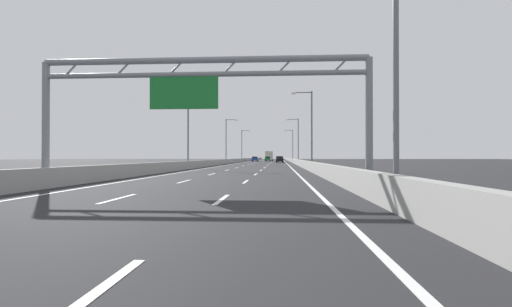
{
  "coord_description": "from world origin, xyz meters",
  "views": [
    {
      "loc": [
        3.75,
        -0.16,
        1.46
      ],
      "look_at": [
        0.24,
        55.87,
        1.91
      ],
      "focal_mm": 26.47,
      "sensor_mm": 36.0,
      "label": 1
    }
  ],
  "objects_px": {
    "streetlamp_right_far": "(297,138)",
    "streetlamp_right_distant": "(292,143)",
    "streetlamp_right_mid": "(310,124)",
    "streetlamp_left_far": "(227,138)",
    "sign_gantry": "(201,88)",
    "box_truck": "(269,156)",
    "streetlamp_left_mid": "(190,125)",
    "blue_car": "(255,159)",
    "silver_car": "(279,159)",
    "black_car": "(280,159)",
    "streetlamp_right_near": "(389,41)",
    "streetlamp_left_distant": "(243,144)",
    "green_car": "(268,159)"
  },
  "relations": [
    {
      "from": "streetlamp_right_far",
      "to": "streetlamp_right_distant",
      "type": "height_order",
      "value": "same"
    },
    {
      "from": "streetlamp_right_mid",
      "to": "streetlamp_left_far",
      "type": "bearing_deg",
      "value": 113.99
    },
    {
      "from": "streetlamp_left_far",
      "to": "streetlamp_right_distant",
      "type": "height_order",
      "value": "same"
    },
    {
      "from": "streetlamp_right_mid",
      "to": "streetlamp_right_far",
      "type": "height_order",
      "value": "same"
    },
    {
      "from": "sign_gantry",
      "to": "streetlamp_left_far",
      "type": "height_order",
      "value": "streetlamp_left_far"
    },
    {
      "from": "sign_gantry",
      "to": "box_truck",
      "type": "distance_m",
      "value": 109.2
    },
    {
      "from": "streetlamp_left_mid",
      "to": "streetlamp_right_far",
      "type": "xyz_separation_m",
      "value": [
        14.93,
        33.55,
        0.0
      ]
    },
    {
      "from": "blue_car",
      "to": "silver_car",
      "type": "height_order",
      "value": "silver_car"
    },
    {
      "from": "streetlamp_right_mid",
      "to": "black_car",
      "type": "xyz_separation_m",
      "value": [
        -3.62,
        43.25,
        -4.65
      ]
    },
    {
      "from": "streetlamp_left_mid",
      "to": "black_car",
      "type": "distance_m",
      "value": 44.95
    },
    {
      "from": "sign_gantry",
      "to": "streetlamp_right_far",
      "type": "distance_m",
      "value": 62.33
    },
    {
      "from": "box_truck",
      "to": "streetlamp_left_mid",
      "type": "bearing_deg",
      "value": -95.42
    },
    {
      "from": "streetlamp_right_near",
      "to": "streetlamp_left_distant",
      "type": "xyz_separation_m",
      "value": [
        -14.93,
        100.65,
        0.0
      ]
    },
    {
      "from": "streetlamp_left_distant",
      "to": "box_truck",
      "type": "relative_size",
      "value": 1.2
    },
    {
      "from": "streetlamp_right_distant",
      "to": "black_car",
      "type": "distance_m",
      "value": 24.56
    },
    {
      "from": "streetlamp_right_mid",
      "to": "black_car",
      "type": "height_order",
      "value": "streetlamp_right_mid"
    },
    {
      "from": "streetlamp_left_far",
      "to": "streetlamp_right_far",
      "type": "bearing_deg",
      "value": 0.0
    },
    {
      "from": "sign_gantry",
      "to": "streetlamp_right_near",
      "type": "bearing_deg",
      "value": -34.59
    },
    {
      "from": "streetlamp_right_far",
      "to": "black_car",
      "type": "bearing_deg",
      "value": 110.48
    },
    {
      "from": "streetlamp_right_far",
      "to": "box_truck",
      "type": "xyz_separation_m",
      "value": [
        -7.25,
        47.29,
        -3.66
      ]
    },
    {
      "from": "sign_gantry",
      "to": "streetlamp_right_far",
      "type": "height_order",
      "value": "streetlamp_right_far"
    },
    {
      "from": "streetlamp_right_near",
      "to": "blue_car",
      "type": "bearing_deg",
      "value": 96.37
    },
    {
      "from": "streetlamp_right_far",
      "to": "blue_car",
      "type": "height_order",
      "value": "streetlamp_right_far"
    },
    {
      "from": "blue_car",
      "to": "box_truck",
      "type": "relative_size",
      "value": 0.57
    },
    {
      "from": "silver_car",
      "to": "box_truck",
      "type": "height_order",
      "value": "box_truck"
    },
    {
      "from": "streetlamp_right_near",
      "to": "streetlamp_right_far",
      "type": "height_order",
      "value": "same"
    },
    {
      "from": "streetlamp_left_mid",
      "to": "black_car",
      "type": "relative_size",
      "value": 2.25
    },
    {
      "from": "streetlamp_left_distant",
      "to": "streetlamp_right_near",
      "type": "bearing_deg",
      "value": -81.56
    },
    {
      "from": "streetlamp_left_mid",
      "to": "streetlamp_right_far",
      "type": "height_order",
      "value": "same"
    },
    {
      "from": "streetlamp_right_distant",
      "to": "green_car",
      "type": "relative_size",
      "value": 2.03
    },
    {
      "from": "streetlamp_right_mid",
      "to": "green_car",
      "type": "distance_m",
      "value": 70.39
    },
    {
      "from": "streetlamp_right_near",
      "to": "blue_car",
      "type": "height_order",
      "value": "streetlamp_right_near"
    },
    {
      "from": "streetlamp_left_distant",
      "to": "black_car",
      "type": "height_order",
      "value": "streetlamp_left_distant"
    },
    {
      "from": "streetlamp_left_far",
      "to": "green_car",
      "type": "bearing_deg",
      "value": 78.24
    },
    {
      "from": "streetlamp_right_mid",
      "to": "streetlamp_right_far",
      "type": "xyz_separation_m",
      "value": [
        0.0,
        33.55,
        0.0
      ]
    },
    {
      "from": "streetlamp_left_mid",
      "to": "silver_car",
      "type": "height_order",
      "value": "streetlamp_left_mid"
    },
    {
      "from": "box_truck",
      "to": "streetlamp_left_far",
      "type": "bearing_deg",
      "value": -99.22
    },
    {
      "from": "streetlamp_right_near",
      "to": "streetlamp_left_far",
      "type": "relative_size",
      "value": 1.0
    },
    {
      "from": "streetlamp_right_near",
      "to": "box_truck",
      "type": "bearing_deg",
      "value": 93.63
    },
    {
      "from": "streetlamp_right_near",
      "to": "blue_car",
      "type": "relative_size",
      "value": 2.11
    },
    {
      "from": "streetlamp_left_mid",
      "to": "box_truck",
      "type": "relative_size",
      "value": 1.2
    },
    {
      "from": "sign_gantry",
      "to": "silver_car",
      "type": "relative_size",
      "value": 3.56
    },
    {
      "from": "streetlamp_left_far",
      "to": "green_car",
      "type": "height_order",
      "value": "streetlamp_left_far"
    },
    {
      "from": "streetlamp_right_near",
      "to": "streetlamp_left_far",
      "type": "bearing_deg",
      "value": 102.55
    },
    {
      "from": "streetlamp_left_far",
      "to": "blue_car",
      "type": "bearing_deg",
      "value": 82.77
    },
    {
      "from": "green_car",
      "to": "box_truck",
      "type": "height_order",
      "value": "box_truck"
    },
    {
      "from": "silver_car",
      "to": "streetlamp_left_distant",
      "type": "bearing_deg",
      "value": 133.93
    },
    {
      "from": "black_car",
      "to": "streetlamp_right_near",
      "type": "bearing_deg",
      "value": -87.3
    },
    {
      "from": "blue_car",
      "to": "black_car",
      "type": "height_order",
      "value": "black_car"
    },
    {
      "from": "black_car",
      "to": "streetlamp_right_mid",
      "type": "bearing_deg",
      "value": -85.21
    }
  ]
}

